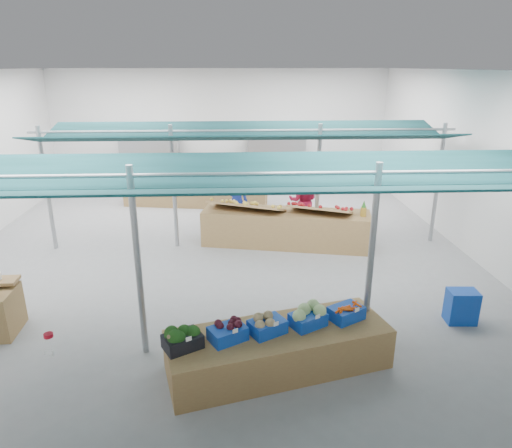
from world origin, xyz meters
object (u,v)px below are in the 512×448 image
object	(u,v)px
fruit_counter	(285,228)
vendor_left	(237,202)
crate_stack	(461,306)
vendor_right	(303,201)
veg_counter	(279,349)

from	to	relation	value
fruit_counter	vendor_left	distance (m)	1.67
fruit_counter	crate_stack	xyz separation A→B (m)	(2.67, -3.82, -0.14)
vendor_left	vendor_right	world-z (taller)	same
veg_counter	vendor_left	xyz separation A→B (m)	(-0.54, 6.04, 0.51)
fruit_counter	vendor_right	size ratio (longest dim) A/B	2.50
vendor_left	vendor_right	distance (m)	1.80
crate_stack	vendor_left	xyz separation A→B (m)	(-3.87, 4.92, 0.52)
crate_stack	vendor_right	distance (m)	5.36
veg_counter	vendor_left	world-z (taller)	vendor_left
veg_counter	vendor_left	bearing A→B (deg)	80.43
crate_stack	vendor_right	size ratio (longest dim) A/B	0.36
crate_stack	vendor_left	size ratio (longest dim) A/B	0.36
veg_counter	fruit_counter	distance (m)	4.99
crate_stack	vendor_left	bearing A→B (deg)	128.23
fruit_counter	vendor_right	bearing A→B (deg)	73.01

